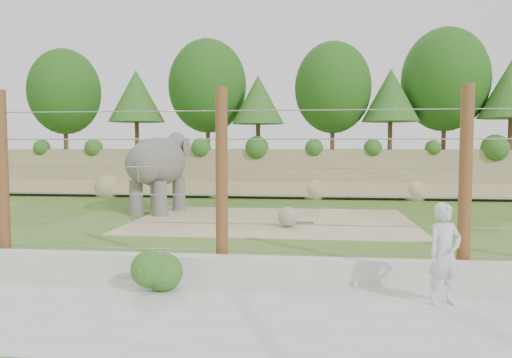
# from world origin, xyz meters

# --- Properties ---
(ground) EXTENTS (90.00, 90.00, 0.00)m
(ground) POSITION_xyz_m (0.00, 0.00, 0.00)
(ground) COLOR #40671E
(ground) RESTS_ON ground
(back_embankment) EXTENTS (30.00, 5.52, 8.77)m
(back_embankment) POSITION_xyz_m (0.59, 12.68, 3.97)
(back_embankment) COLOR #96825C
(back_embankment) RESTS_ON ground
(dirt_patch) EXTENTS (10.00, 7.00, 0.02)m
(dirt_patch) POSITION_xyz_m (0.50, 3.00, 0.01)
(dirt_patch) COLOR tan
(dirt_patch) RESTS_ON ground
(drain_grate) EXTENTS (1.00, 0.60, 0.03)m
(drain_grate) POSITION_xyz_m (1.48, 2.41, 0.04)
(drain_grate) COLOR #262628
(drain_grate) RESTS_ON dirt_patch
(elephant) EXTENTS (2.35, 4.21, 3.22)m
(elephant) POSITION_xyz_m (-4.32, 4.68, 1.61)
(elephant) COLOR #635F59
(elephant) RESTS_ON ground
(stone_ball) EXTENTS (0.67, 0.67, 0.67)m
(stone_ball) POSITION_xyz_m (1.11, 1.64, 0.36)
(stone_ball) COLOR gray
(stone_ball) RESTS_ON dirt_patch
(retaining_wall) EXTENTS (26.00, 0.35, 0.50)m
(retaining_wall) POSITION_xyz_m (0.00, -5.00, 0.25)
(retaining_wall) COLOR #ACAAA1
(retaining_wall) RESTS_ON ground
(walkway) EXTENTS (26.00, 4.00, 0.01)m
(walkway) POSITION_xyz_m (0.00, -7.00, 0.01)
(walkway) COLOR #ACAAA1
(walkway) RESTS_ON ground
(barrier_fence) EXTENTS (20.26, 0.26, 4.00)m
(barrier_fence) POSITION_xyz_m (0.00, -4.50, 2.00)
(barrier_fence) COLOR #5F3017
(barrier_fence) RESTS_ON ground
(walkway_shrub) EXTENTS (0.76, 0.76, 0.76)m
(walkway_shrub) POSITION_xyz_m (-1.00, -5.80, 0.39)
(walkway_shrub) COLOR #1D501A
(walkway_shrub) RESTS_ON walkway
(zookeeper) EXTENTS (0.77, 0.65, 1.78)m
(zookeeper) POSITION_xyz_m (4.20, -6.14, 0.90)
(zookeeper) COLOR silver
(zookeeper) RESTS_ON walkway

